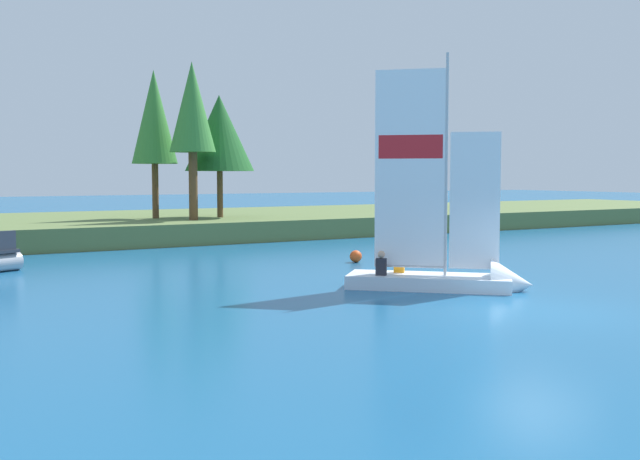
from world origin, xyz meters
The scene contains 7 objects.
ground_plane centered at (0.00, 0.00, 0.00)m, with size 200.00×200.00×0.00m, color #195684.
shore_bank centered at (0.00, 24.95, 0.48)m, with size 80.00×13.74×0.96m, color #5B703D.
shoreline_tree_left centered at (-1.40, 22.99, 5.79)m, with size 2.17×2.17×7.10m.
shoreline_tree_midleft centered at (-0.34, 20.68, 6.07)m, with size 2.12×2.12×7.28m.
shoreline_tree_centre centered at (1.62, 22.21, 5.09)m, with size 3.39×3.39×6.00m.
sailboat centered at (0.60, 3.19, 0.48)m, with size 4.53×4.38×6.75m.
channel_buoy centered at (1.49, 9.71, 0.21)m, with size 0.43×0.43×0.43m, color #E54C19.
Camera 1 is at (-12.49, -11.73, 3.05)m, focal length 41.39 mm.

